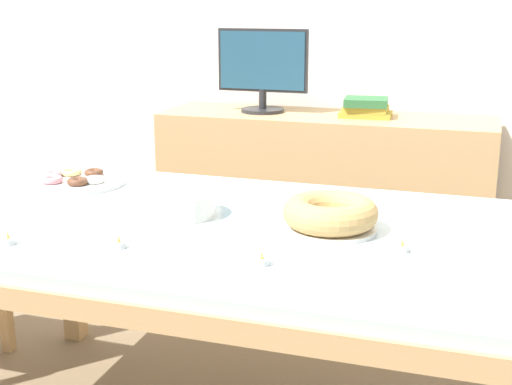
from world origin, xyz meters
The scene contains 12 objects.
wall_back centered at (0.00, 1.57, 1.30)m, with size 8.00×0.10×2.60m, color white.
dining_table centered at (0.00, 0.00, 0.65)m, with size 1.85×1.08×0.73m.
sideboard centered at (0.00, 1.27, 0.43)m, with size 1.50×0.44×0.86m.
computer_monitor centered at (-0.30, 1.27, 1.04)m, with size 0.42×0.20×0.38m.
book_stack centered at (0.18, 1.27, 0.90)m, with size 0.23×0.19×0.08m.
cake_chocolate_round centered at (0.29, 0.03, 0.77)m, with size 0.27×0.27×0.09m.
pastry_platter centered at (-0.69, 0.27, 0.74)m, with size 0.36×0.36×0.04m.
plate_stack centered at (-0.17, 0.03, 0.76)m, with size 0.21×0.21×0.07m.
tealight_right_edge centered at (-0.21, -0.29, 0.74)m, with size 0.04×0.04×0.04m.
tealight_left_edge centered at (-0.50, -0.36, 0.74)m, with size 0.04×0.04×0.04m.
tealight_centre centered at (0.51, -0.09, 0.74)m, with size 0.04×0.04×0.04m.
tealight_near_front centered at (0.19, -0.29, 0.74)m, with size 0.04×0.04×0.04m.
Camera 1 is at (0.69, -1.87, 1.36)m, focal length 50.00 mm.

